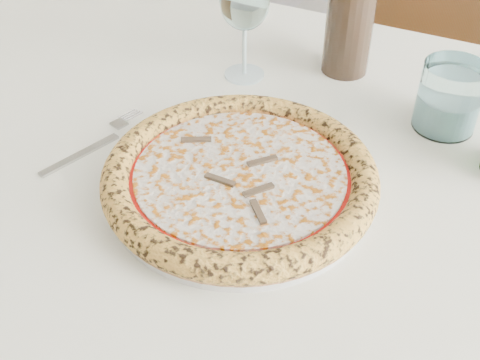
{
  "coord_description": "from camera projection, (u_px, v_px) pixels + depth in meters",
  "views": [
    {
      "loc": [
        0.46,
        -0.73,
        1.26
      ],
      "look_at": [
        0.18,
        -0.23,
        0.78
      ],
      "focal_mm": 45.0,
      "sensor_mm": 36.0,
      "label": 1
    }
  ],
  "objects": [
    {
      "name": "floor",
      "position": [
        223.0,
        349.0,
        1.48
      ],
      "size": [
        5.0,
        6.0,
        0.02
      ],
      "primitive_type": "cube",
      "color": "gray",
      "rests_on": "ground"
    },
    {
      "name": "dining_table",
      "position": [
        273.0,
        196.0,
        0.88
      ],
      "size": [
        1.56,
        0.97,
        0.76
      ],
      "color": "brown",
      "rests_on": "floor"
    },
    {
      "name": "chair_far",
      "position": [
        403.0,
        51.0,
        1.51
      ],
      "size": [
        0.54,
        0.54,
        0.93
      ],
      "color": "brown",
      "rests_on": "floor"
    },
    {
      "name": "plate",
      "position": [
        240.0,
        187.0,
        0.76
      ],
      "size": [
        0.33,
        0.33,
        0.02
      ],
      "color": "white",
      "rests_on": "dining_table"
    },
    {
      "name": "pizza",
      "position": [
        240.0,
        176.0,
        0.75
      ],
      "size": [
        0.34,
        0.34,
        0.04
      ],
      "color": "#B97B4C",
      "rests_on": "plate"
    },
    {
      "name": "fork",
      "position": [
        94.0,
        144.0,
        0.84
      ],
      "size": [
        0.04,
        0.17,
        0.0
      ],
      "color": "#A8A8A8",
      "rests_on": "dining_table"
    },
    {
      "name": "wine_glass",
      "position": [
        245.0,
        4.0,
        0.91
      ],
      "size": [
        0.08,
        0.08,
        0.17
      ],
      "color": "silver",
      "rests_on": "dining_table"
    },
    {
      "name": "tumbler",
      "position": [
        448.0,
        101.0,
        0.85
      ],
      "size": [
        0.09,
        0.09,
        0.1
      ],
      "color": "white",
      "rests_on": "dining_table"
    }
  ]
}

